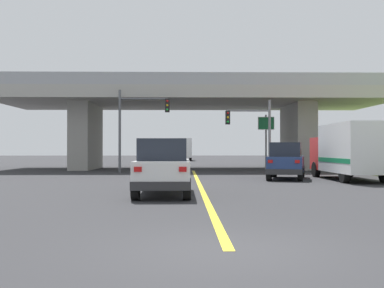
{
  "coord_description": "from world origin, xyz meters",
  "views": [
    {
      "loc": [
        -0.75,
        -7.53,
        1.67
      ],
      "look_at": [
        -0.27,
        18.55,
        1.95
      ],
      "focal_mm": 43.36,
      "sensor_mm": 36.0,
      "label": 1
    }
  ],
  "objects_px": {
    "highway_sign": "(266,130)",
    "suv_lead": "(163,167)",
    "suv_crossing": "(286,161)",
    "traffic_signal_farside": "(137,119)",
    "box_truck": "(350,151)",
    "traffic_signal_nearside": "(254,127)",
    "semi_truck_distant": "(184,149)"
  },
  "relations": [
    {
      "from": "suv_crossing",
      "to": "box_truck",
      "type": "height_order",
      "value": "box_truck"
    },
    {
      "from": "suv_lead",
      "to": "box_truck",
      "type": "relative_size",
      "value": 0.67
    },
    {
      "from": "suv_lead",
      "to": "traffic_signal_farside",
      "type": "relative_size",
      "value": 0.82
    },
    {
      "from": "box_truck",
      "to": "traffic_signal_nearside",
      "type": "bearing_deg",
      "value": 117.85
    },
    {
      "from": "box_truck",
      "to": "semi_truck_distant",
      "type": "xyz_separation_m",
      "value": [
        -8.87,
        42.87,
        0.08
      ]
    },
    {
      "from": "suv_lead",
      "to": "traffic_signal_farside",
      "type": "distance_m",
      "value": 16.35
    },
    {
      "from": "suv_lead",
      "to": "suv_crossing",
      "type": "distance_m",
      "value": 10.75
    },
    {
      "from": "box_truck",
      "to": "traffic_signal_nearside",
      "type": "distance_m",
      "value": 8.69
    },
    {
      "from": "box_truck",
      "to": "traffic_signal_farside",
      "type": "distance_m",
      "value": 14.84
    },
    {
      "from": "box_truck",
      "to": "semi_truck_distant",
      "type": "bearing_deg",
      "value": 101.69
    },
    {
      "from": "suv_lead",
      "to": "highway_sign",
      "type": "height_order",
      "value": "highway_sign"
    },
    {
      "from": "box_truck",
      "to": "traffic_signal_nearside",
      "type": "relative_size",
      "value": 1.41
    },
    {
      "from": "suv_lead",
      "to": "semi_truck_distant",
      "type": "height_order",
      "value": "semi_truck_distant"
    },
    {
      "from": "suv_lead",
      "to": "traffic_signal_nearside",
      "type": "xyz_separation_m",
      "value": [
        5.61,
        15.29,
        2.19
      ]
    },
    {
      "from": "suv_crossing",
      "to": "highway_sign",
      "type": "xyz_separation_m",
      "value": [
        0.86,
        11.04,
        2.13
      ]
    },
    {
      "from": "suv_crossing",
      "to": "box_truck",
      "type": "bearing_deg",
      "value": 0.34
    },
    {
      "from": "suv_crossing",
      "to": "highway_sign",
      "type": "height_order",
      "value": "highway_sign"
    },
    {
      "from": "highway_sign",
      "to": "suv_lead",
      "type": "bearing_deg",
      "value": -110.24
    },
    {
      "from": "suv_lead",
      "to": "box_truck",
      "type": "distance_m",
      "value": 12.35
    },
    {
      "from": "box_truck",
      "to": "traffic_signal_farside",
      "type": "height_order",
      "value": "traffic_signal_farside"
    },
    {
      "from": "suv_lead",
      "to": "highway_sign",
      "type": "xyz_separation_m",
      "value": [
        7.26,
        19.68,
        2.12
      ]
    },
    {
      "from": "suv_lead",
      "to": "highway_sign",
      "type": "bearing_deg",
      "value": 69.76
    },
    {
      "from": "suv_lead",
      "to": "semi_truck_distant",
      "type": "bearing_deg",
      "value": 89.17
    },
    {
      "from": "traffic_signal_farside",
      "to": "box_truck",
      "type": "bearing_deg",
      "value": -33.8
    },
    {
      "from": "box_truck",
      "to": "semi_truck_distant",
      "type": "distance_m",
      "value": 43.78
    },
    {
      "from": "traffic_signal_nearside",
      "to": "highway_sign",
      "type": "relative_size",
      "value": 1.16
    },
    {
      "from": "suv_crossing",
      "to": "box_truck",
      "type": "relative_size",
      "value": 0.67
    },
    {
      "from": "suv_crossing",
      "to": "suv_lead",
      "type": "bearing_deg",
      "value": -110.48
    },
    {
      "from": "suv_lead",
      "to": "highway_sign",
      "type": "distance_m",
      "value": 21.09
    },
    {
      "from": "suv_crossing",
      "to": "traffic_signal_nearside",
      "type": "bearing_deg",
      "value": 112.77
    },
    {
      "from": "semi_truck_distant",
      "to": "traffic_signal_farside",
      "type": "bearing_deg",
      "value": -95.47
    },
    {
      "from": "traffic_signal_nearside",
      "to": "highway_sign",
      "type": "xyz_separation_m",
      "value": [
        1.65,
        4.39,
        -0.06
      ]
    }
  ]
}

